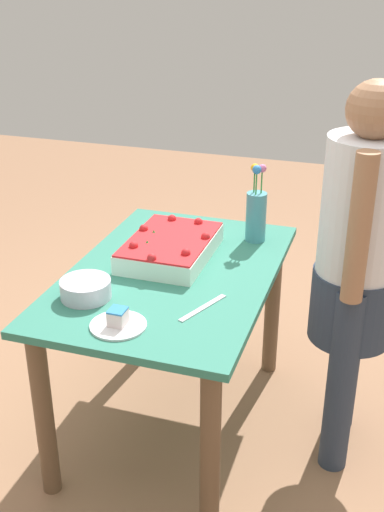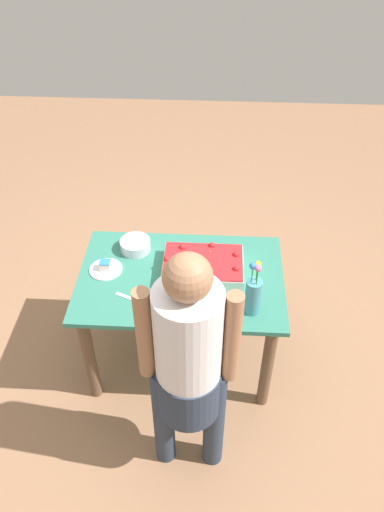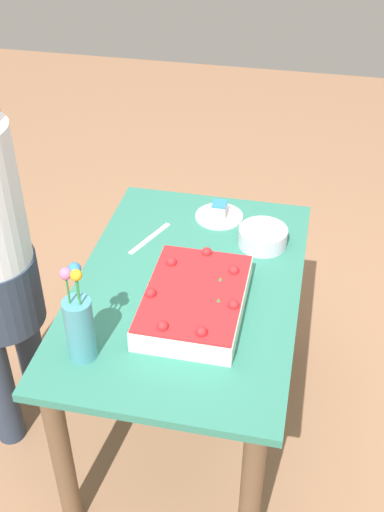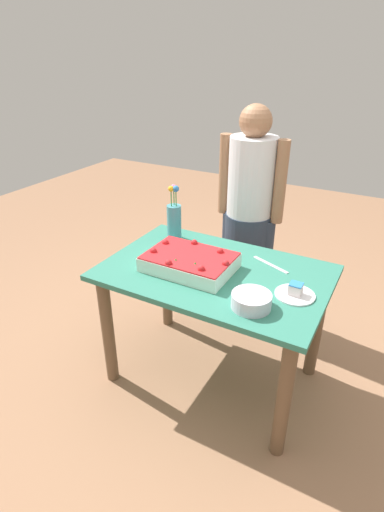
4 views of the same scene
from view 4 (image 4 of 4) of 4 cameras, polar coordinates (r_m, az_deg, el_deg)
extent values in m
plane|color=#9A6E4F|center=(2.55, 2.85, -16.50)|extent=(8.00, 8.00, 0.00)
cube|color=#317965|center=(2.12, 3.30, -2.41)|extent=(1.18, 0.77, 0.03)
cylinder|color=brown|center=(2.35, -11.93, -10.41)|extent=(0.07, 0.07, 0.70)
cylinder|color=brown|center=(1.98, 12.96, -19.31)|extent=(0.07, 0.07, 0.70)
cylinder|color=brown|center=(2.76, -3.65, -3.60)|extent=(0.07, 0.07, 0.70)
cylinder|color=brown|center=(2.45, 17.39, -9.47)|extent=(0.07, 0.07, 0.70)
cube|color=white|center=(2.11, -0.34, -0.95)|extent=(0.46, 0.32, 0.07)
cube|color=red|center=(2.09, -0.34, 0.05)|extent=(0.45, 0.31, 0.01)
sphere|color=red|center=(2.00, 4.84, -1.06)|extent=(0.04, 0.04, 0.04)
sphere|color=red|center=(2.12, 4.14, 0.65)|extent=(0.04, 0.04, 0.04)
sphere|color=red|center=(2.21, 0.32, 1.92)|extent=(0.04, 0.04, 0.04)
sphere|color=red|center=(2.21, -3.80, 1.95)|extent=(0.04, 0.04, 0.04)
sphere|color=red|center=(2.13, -5.53, 0.73)|extent=(0.04, 0.04, 0.04)
sphere|color=red|center=(2.00, -3.38, -0.99)|extent=(0.04, 0.04, 0.04)
sphere|color=red|center=(1.94, 1.42, -1.86)|extent=(0.04, 0.04, 0.04)
cone|color=#2D8438|center=(2.03, -2.32, -0.55)|extent=(0.02, 0.02, 0.02)
cone|color=#2D8438|center=(2.00, 0.46, -1.09)|extent=(0.02, 0.02, 0.02)
cylinder|color=white|center=(1.96, 14.47, -5.38)|extent=(0.19, 0.19, 0.01)
cube|color=silver|center=(1.95, 14.57, -4.65)|extent=(0.06, 0.06, 0.05)
cube|color=#2E7CC0|center=(1.93, 14.67, -3.94)|extent=(0.06, 0.06, 0.01)
cube|color=silver|center=(2.20, 11.14, -1.22)|extent=(0.23, 0.11, 0.00)
cylinder|color=teal|center=(2.42, -2.56, 4.83)|extent=(0.09, 0.09, 0.21)
cylinder|color=#2D8438|center=(2.36, -2.30, 8.34)|extent=(0.01, 0.01, 0.11)
sphere|color=#2D78C0|center=(2.34, -2.32, 9.58)|extent=(0.04, 0.04, 0.04)
cylinder|color=#2D8438|center=(2.38, -2.60, 8.55)|extent=(0.01, 0.01, 0.11)
sphere|color=#CF6796|center=(2.37, -2.63, 9.77)|extent=(0.04, 0.04, 0.04)
cylinder|color=#2D8438|center=(2.36, -2.99, 8.33)|extent=(0.01, 0.01, 0.11)
sphere|color=gold|center=(2.34, -3.03, 9.57)|extent=(0.03, 0.03, 0.03)
cylinder|color=silver|center=(1.82, 8.47, -6.33)|extent=(0.18, 0.18, 0.07)
cylinder|color=#2B3749|center=(2.90, 5.26, -1.05)|extent=(0.11, 0.11, 0.78)
cylinder|color=#2B3749|center=(2.82, 10.07, -2.26)|extent=(0.11, 0.11, 0.78)
cylinder|color=#2B3749|center=(2.74, 7.97, 3.28)|extent=(0.32, 0.31, 0.28)
cylinder|color=silver|center=(2.61, 8.52, 10.91)|extent=(0.30, 0.30, 0.52)
sphere|color=#9E6E4D|center=(2.53, 9.09, 18.51)|extent=(0.20, 0.20, 0.20)
cylinder|color=#9E6E4D|center=(2.68, 4.70, 11.55)|extent=(0.08, 0.08, 0.52)
cylinder|color=#9E6E4D|center=(2.55, 12.50, 10.19)|extent=(0.08, 0.08, 0.52)
camera|label=1|loc=(2.76, 61.15, 15.93)|focal=45.00mm
camera|label=2|loc=(3.95, 18.56, 40.09)|focal=35.00mm
camera|label=3|loc=(2.80, -38.90, 30.19)|focal=45.00mm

